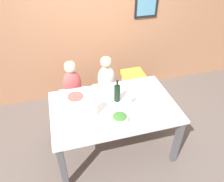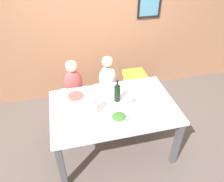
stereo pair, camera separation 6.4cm
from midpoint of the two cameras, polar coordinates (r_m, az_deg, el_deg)
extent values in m
plane|color=#564C47|center=(3.29, 0.89, -14.14)|extent=(14.00, 14.00, 0.00)
cube|color=#9E6B4C|center=(3.67, -4.71, 17.58)|extent=(10.00, 0.06, 2.70)
cube|color=black|center=(3.82, 10.22, 21.18)|extent=(0.39, 0.02, 0.40)
cube|color=teal|center=(3.81, 10.30, 21.13)|extent=(0.32, 0.00, 0.33)
cube|color=silver|center=(2.74, 1.04, -4.22)|extent=(1.56, 1.00, 0.03)
cube|color=#4C4C51|center=(2.70, -12.33, -18.86)|extent=(0.07, 0.07, 0.74)
cube|color=#4C4C51|center=(2.97, 17.15, -12.98)|extent=(0.07, 0.07, 0.74)
cube|color=#4C4C51|center=(3.28, -13.34, -6.19)|extent=(0.07, 0.07, 0.74)
cube|color=#4C4C51|center=(3.51, 10.58, -2.44)|extent=(0.07, 0.07, 0.74)
cylinder|color=silver|center=(3.52, -10.80, -5.86)|extent=(0.04, 0.04, 0.41)
cylinder|color=silver|center=(3.53, -6.13, -5.18)|extent=(0.04, 0.04, 0.41)
cylinder|color=silver|center=(3.74, -11.19, -2.91)|extent=(0.04, 0.04, 0.41)
cylinder|color=silver|center=(3.75, -6.80, -2.28)|extent=(0.04, 0.04, 0.41)
cube|color=white|center=(3.48, -9.08, -1.13)|extent=(0.42, 0.39, 0.05)
cylinder|color=silver|center=(3.55, -2.28, -4.59)|extent=(0.04, 0.04, 0.41)
cylinder|color=silver|center=(3.60, 2.23, -3.86)|extent=(0.04, 0.04, 0.41)
cylinder|color=silver|center=(3.77, -3.19, -1.74)|extent=(0.04, 0.04, 0.41)
cylinder|color=silver|center=(3.82, 1.08, -1.10)|extent=(0.04, 0.04, 0.41)
cube|color=white|center=(3.54, -0.56, 0.11)|extent=(0.42, 0.39, 0.05)
cylinder|color=silver|center=(3.58, 4.81, -1.80)|extent=(0.04, 0.04, 0.65)
cylinder|color=silver|center=(3.66, 8.48, -1.21)|extent=(0.04, 0.04, 0.65)
cylinder|color=silver|center=(3.77, 3.69, 0.48)|extent=(0.04, 0.04, 0.65)
cylinder|color=silver|center=(3.84, 7.21, 1.00)|extent=(0.04, 0.04, 0.65)
cube|color=gold|center=(3.51, 6.41, 4.19)|extent=(0.35, 0.33, 0.05)
ellipsoid|color=#C64C4C|center=(3.34, -9.48, 2.16)|extent=(0.27, 0.16, 0.44)
sphere|color=beige|center=(3.19, -9.99, 6.31)|extent=(0.17, 0.17, 0.17)
ellipsoid|color=#DBC684|center=(3.18, -10.05, 6.79)|extent=(0.16, 0.16, 0.12)
ellipsoid|color=silver|center=(3.40, -0.58, 3.39)|extent=(0.27, 0.16, 0.44)
sphere|color=#D6AD89|center=(3.25, -0.62, 7.53)|extent=(0.17, 0.17, 0.17)
ellipsoid|color=#DBC684|center=(3.24, -0.66, 8.00)|extent=(0.16, 0.16, 0.12)
cylinder|color=black|center=(2.75, 2.04, -0.66)|extent=(0.08, 0.08, 0.22)
cylinder|color=black|center=(2.66, 2.11, 1.97)|extent=(0.03, 0.03, 0.08)
cylinder|color=black|center=(2.64, 2.13, 2.55)|extent=(0.03, 0.03, 0.02)
cylinder|color=white|center=(2.55, -4.59, -4.14)|extent=(0.11, 0.11, 0.24)
cylinder|color=white|center=(2.75, 5.14, -3.78)|extent=(0.06, 0.06, 0.00)
cylinder|color=white|center=(2.72, 5.18, -3.09)|extent=(0.01, 0.01, 0.08)
ellipsoid|color=white|center=(2.66, 5.29, -1.61)|extent=(0.07, 0.07, 0.10)
cylinder|color=white|center=(2.53, 2.42, -7.20)|extent=(0.20, 0.20, 0.06)
ellipsoid|color=#336628|center=(2.51, 2.44, -6.73)|extent=(0.17, 0.17, 0.04)
cylinder|color=silver|center=(2.51, -9.27, -9.02)|extent=(0.21, 0.21, 0.01)
cylinder|color=#D14C47|center=(2.92, -8.83, -1.25)|extent=(0.21, 0.21, 0.01)
camera|label=1|loc=(0.03, -89.32, 0.52)|focal=35.00mm
camera|label=2|loc=(0.03, 90.68, -0.52)|focal=35.00mm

